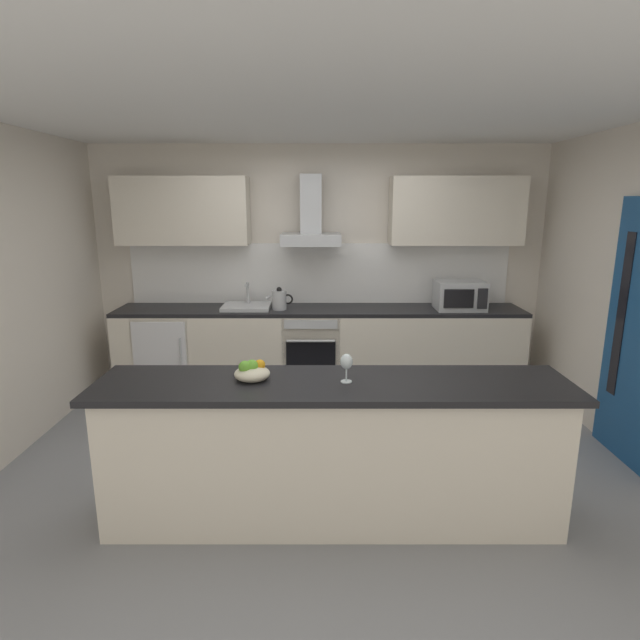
{
  "coord_description": "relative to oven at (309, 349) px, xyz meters",
  "views": [
    {
      "loc": [
        0.01,
        -3.76,
        2.02
      ],
      "look_at": [
        0.03,
        0.35,
        1.05
      ],
      "focal_mm": 28.61,
      "sensor_mm": 36.0,
      "label": 1
    }
  ],
  "objects": [
    {
      "name": "kettle",
      "position": [
        -0.33,
        -0.03,
        0.55
      ],
      "size": [
        0.29,
        0.15,
        0.24
      ],
      "color": "#B7BABC",
      "rests_on": "counter_back"
    },
    {
      "name": "ground",
      "position": [
        0.09,
        -1.51,
        -0.47
      ],
      "size": [
        5.88,
        4.71,
        0.02
      ],
      "primitive_type": "cube",
      "color": "gray"
    },
    {
      "name": "sink",
      "position": [
        -0.68,
        0.01,
        0.47
      ],
      "size": [
        0.5,
        0.4,
        0.26
      ],
      "color": "silver",
      "rests_on": "counter_back"
    },
    {
      "name": "ceiling",
      "position": [
        0.09,
        -1.51,
        2.15
      ],
      "size": [
        5.88,
        4.71,
        0.02
      ],
      "primitive_type": "cube",
      "color": "white"
    },
    {
      "name": "counter_back",
      "position": [
        0.09,
        0.03,
        -0.01
      ],
      "size": [
        4.29,
        0.6,
        0.9
      ],
      "color": "beige",
      "rests_on": "ground"
    },
    {
      "name": "counter_island",
      "position": [
        0.17,
        -2.34,
        0.02
      ],
      "size": [
        2.91,
        0.64,
        0.94
      ],
      "color": "beige",
      "rests_on": "ground"
    },
    {
      "name": "side_door",
      "position": [
        2.51,
        -1.56,
        0.57
      ],
      "size": [
        0.08,
        0.85,
        2.05
      ],
      "color": "navy",
      "rests_on": "ground"
    },
    {
      "name": "backsplash_tile",
      "position": [
        0.09,
        0.33,
        0.77
      ],
      "size": [
        4.15,
        0.02,
        0.66
      ],
      "primitive_type": "cube",
      "color": "white"
    },
    {
      "name": "upper_cabinets",
      "position": [
        0.09,
        0.18,
        1.45
      ],
      "size": [
        4.24,
        0.32,
        0.7
      ],
      "color": "beige"
    },
    {
      "name": "fruit_bowl",
      "position": [
        -0.33,
        -2.29,
        0.53
      ],
      "size": [
        0.22,
        0.22,
        0.13
      ],
      "color": "beige",
      "rests_on": "counter_island"
    },
    {
      "name": "range_hood",
      "position": [
        -0.0,
        0.13,
        1.33
      ],
      "size": [
        0.62,
        0.45,
        0.72
      ],
      "color": "#B7BABC"
    },
    {
      "name": "refrigerator",
      "position": [
        -1.54,
        -0.0,
        -0.03
      ],
      "size": [
        0.58,
        0.6,
        0.85
      ],
      "color": "white",
      "rests_on": "ground"
    },
    {
      "name": "oven",
      "position": [
        0.0,
        0.0,
        0.0
      ],
      "size": [
        0.6,
        0.62,
        0.8
      ],
      "color": "slate",
      "rests_on": "ground"
    },
    {
      "name": "wine_glass",
      "position": [
        0.25,
        -2.34,
        0.6
      ],
      "size": [
        0.08,
        0.08,
        0.18
      ],
      "color": "silver",
      "rests_on": "counter_island"
    },
    {
      "name": "microwave",
      "position": [
        1.56,
        -0.03,
        0.59
      ],
      "size": [
        0.5,
        0.38,
        0.3
      ],
      "color": "#B7BABC",
      "rests_on": "counter_back"
    },
    {
      "name": "wall_back",
      "position": [
        0.09,
        0.41,
        0.84
      ],
      "size": [
        5.88,
        0.12,
        2.6
      ],
      "primitive_type": "cube",
      "color": "silver",
      "rests_on": "ground"
    }
  ]
}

